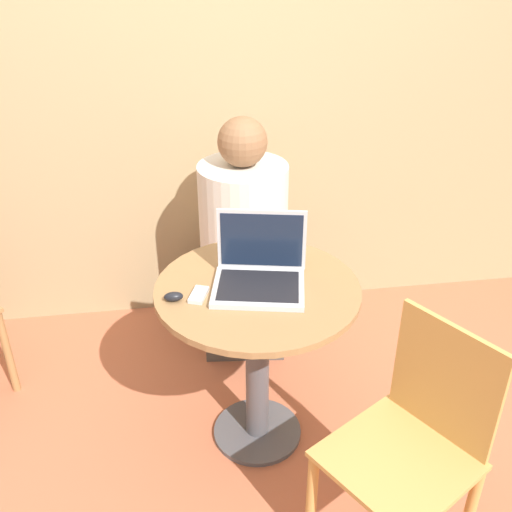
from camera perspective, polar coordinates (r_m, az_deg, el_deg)
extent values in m
plane|color=#B26042|center=(2.63, 0.12, -16.47)|extent=(12.00, 12.00, 0.00)
cube|color=tan|center=(2.90, -3.00, 17.80)|extent=(7.00, 0.05, 2.60)
cylinder|color=#4C4C51|center=(2.63, 0.12, -16.32)|extent=(0.37, 0.37, 0.02)
cylinder|color=#4C4C51|center=(2.38, 0.13, -10.42)|extent=(0.09, 0.09, 0.69)
cylinder|color=olive|center=(2.17, 0.14, -3.23)|extent=(0.75, 0.75, 0.02)
cube|color=#B7B7BC|center=(2.14, 0.35, -3.08)|extent=(0.37, 0.31, 0.02)
cube|color=black|center=(2.13, 0.35, -2.83)|extent=(0.32, 0.26, 0.00)
cube|color=#B7B7BC|center=(2.18, 0.54, 1.58)|extent=(0.32, 0.08, 0.24)
cube|color=#141E33|center=(2.17, 0.54, 1.50)|extent=(0.29, 0.06, 0.21)
cube|color=silver|center=(2.11, -5.48, -3.70)|extent=(0.08, 0.11, 0.02)
ellipsoid|color=black|center=(2.10, -7.87, -3.85)|extent=(0.07, 0.04, 0.03)
cylinder|color=tan|center=(2.14, 5.28, -22.40)|extent=(0.04, 0.04, 0.44)
cylinder|color=tan|center=(2.32, 11.94, -17.59)|extent=(0.04, 0.04, 0.44)
cube|color=tan|center=(1.98, 13.31, -18.42)|extent=(0.55, 0.55, 0.02)
cube|color=tan|center=(1.96, 17.61, -11.23)|extent=(0.21, 0.32, 0.41)
cube|color=#4C4742|center=(3.07, -1.17, -3.38)|extent=(0.44, 0.60, 0.45)
cylinder|color=beige|center=(2.70, -1.21, 3.52)|extent=(0.40, 0.40, 0.51)
sphere|color=brown|center=(2.56, -1.30, 10.82)|extent=(0.21, 0.21, 0.21)
cylinder|color=#9E7042|center=(2.90, -22.58, -8.46)|extent=(0.04, 0.04, 0.43)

